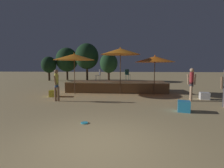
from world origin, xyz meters
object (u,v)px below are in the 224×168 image
at_px(cube_seat_2, 184,106).
at_px(background_tree_3, 109,63).
at_px(background_tree_1, 87,56).
at_px(background_tree_2, 49,65).
at_px(background_tree_0, 67,60).
at_px(person_0, 57,84).
at_px(patio_umbrella_1, 120,51).
at_px(cube_seat_0, 204,96).
at_px(frisbee_disc, 84,123).
at_px(bistro_chair_0, 127,74).
at_px(patio_umbrella_0, 155,59).
at_px(patio_umbrella_2, 74,57).
at_px(bistro_chair_1, 99,74).
at_px(person_2, 191,83).
at_px(cube_seat_1, 54,93).

bearing_deg(cube_seat_2, background_tree_3, 108.08).
xyz_separation_m(background_tree_1, background_tree_2, (-5.39, 0.06, -1.13)).
bearing_deg(background_tree_0, person_0, -72.95).
relative_size(background_tree_1, background_tree_2, 1.52).
relative_size(patio_umbrella_1, cube_seat_0, 5.56).
xyz_separation_m(person_0, frisbee_disc, (2.47, -3.69, -0.96)).
xyz_separation_m(bistro_chair_0, frisbee_disc, (-1.48, -8.90, -1.34)).
relative_size(patio_umbrella_0, background_tree_1, 0.54).
bearing_deg(bistro_chair_0, person_0, -151.06).
bearing_deg(patio_umbrella_2, frisbee_disc, -70.49).
relative_size(cube_seat_2, frisbee_disc, 2.47).
relative_size(person_0, bistro_chair_1, 1.97).
distance_m(person_2, background_tree_2, 19.68).
bearing_deg(cube_seat_0, cube_seat_1, 178.71).
relative_size(cube_seat_0, bistro_chair_0, 0.66).
distance_m(cube_seat_1, person_0, 1.80).
bearing_deg(bistro_chair_1, bistro_chair_0, 91.49).
height_order(cube_seat_1, person_2, person_2).
height_order(cube_seat_1, person_0, person_0).
xyz_separation_m(patio_umbrella_1, person_2, (4.07, -2.27, -1.95)).
bearing_deg(cube_seat_0, cube_seat_2, -125.32).
relative_size(person_2, background_tree_1, 0.37).
bearing_deg(frisbee_disc, bistro_chair_0, 80.56).
bearing_deg(cube_seat_0, background_tree_1, 127.95).
bearing_deg(background_tree_1, person_0, -84.05).
bearing_deg(patio_umbrella_0, background_tree_0, 130.45).
height_order(patio_umbrella_1, person_0, patio_umbrella_1).
relative_size(cube_seat_1, cube_seat_2, 0.94).
xyz_separation_m(cube_seat_1, frisbee_disc, (3.25, -5.12, -0.19)).
bearing_deg(patio_umbrella_1, patio_umbrella_0, -0.82).
bearing_deg(background_tree_3, bistro_chair_1, -89.25).
xyz_separation_m(patio_umbrella_2, background_tree_3, (1.36, 10.20, -0.23)).
distance_m(patio_umbrella_1, person_2, 5.05).
bearing_deg(patio_umbrella_0, background_tree_3, 113.14).
xyz_separation_m(cube_seat_2, background_tree_0, (-11.04, 17.01, 2.69)).
bearing_deg(background_tree_3, cube_seat_1, -101.97).
height_order(patio_umbrella_2, bistro_chair_1, patio_umbrella_2).
height_order(patio_umbrella_0, background_tree_0, background_tree_0).
xyz_separation_m(frisbee_disc, background_tree_1, (-3.93, 17.69, 3.29)).
bearing_deg(patio_umbrella_1, background_tree_1, 113.98).
xyz_separation_m(cube_seat_0, background_tree_3, (-6.88, 11.53, 2.16)).
bearing_deg(patio_umbrella_2, patio_umbrella_0, 3.71).
bearing_deg(person_0, bistro_chair_1, -109.41).
bearing_deg(patio_umbrella_1, background_tree_2, 132.85).
relative_size(bistro_chair_0, background_tree_2, 0.27).
bearing_deg(background_tree_2, patio_umbrella_1, -47.15).
relative_size(background_tree_0, background_tree_3, 1.28).
bearing_deg(patio_umbrella_0, cube_seat_2, -83.42).
relative_size(person_0, background_tree_0, 0.38).
xyz_separation_m(person_2, frisbee_disc, (-5.05, -4.37, -1.02)).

